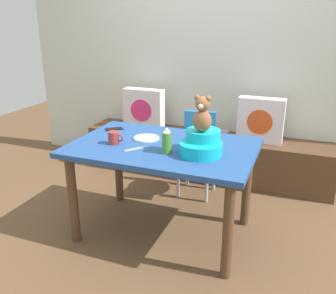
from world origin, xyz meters
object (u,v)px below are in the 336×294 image
object	(u,v)px
dinner_plate_far	(206,137)
cell_phone	(114,129)
infant_seat_teal	(201,144)
coffee_mug	(114,138)
highchair	(198,142)
ketchup_bottle	(167,141)
pillow_floral_left	(144,109)
teddy_bear	(202,115)
dinner_plate_near	(147,138)
book_stack	(218,134)
pillow_floral_right	(261,120)
dining_table	(163,158)

from	to	relation	value
dinner_plate_far	cell_phone	distance (m)	0.78
infant_seat_teal	dinner_plate_far	world-z (taller)	infant_seat_teal
dinner_plate_far	infant_seat_teal	bearing A→B (deg)	-79.42
coffee_mug	infant_seat_teal	bearing A→B (deg)	3.21
infant_seat_teal	cell_phone	distance (m)	0.89
highchair	dinner_plate_far	size ratio (longest dim) A/B	3.95
highchair	ketchup_bottle	xyz separation A→B (m)	(0.04, -0.90, 0.31)
ketchup_bottle	cell_phone	size ratio (longest dim) A/B	1.28
pillow_floral_left	teddy_bear	world-z (taller)	teddy_bear
dinner_plate_near	book_stack	bearing A→B (deg)	74.80
pillow_floral_right	infant_seat_teal	xyz separation A→B (m)	(-0.24, -1.24, 0.13)
pillow_floral_left	dining_table	size ratio (longest dim) A/B	0.33
pillow_floral_left	pillow_floral_right	bearing A→B (deg)	0.00
highchair	cell_phone	bearing A→B (deg)	-136.87
ketchup_bottle	dinner_plate_far	bearing A→B (deg)	69.04
pillow_floral_right	ketchup_bottle	world-z (taller)	ketchup_bottle
pillow_floral_left	dinner_plate_far	size ratio (longest dim) A/B	2.20
pillow_floral_left	teddy_bear	size ratio (longest dim) A/B	1.76
pillow_floral_left	dining_table	bearing A→B (deg)	-59.14
pillow_floral_left	highchair	xyz separation A→B (m)	(0.75, -0.42, -0.16)
dining_table	dinner_plate_far	world-z (taller)	dinner_plate_far
pillow_floral_left	coffee_mug	world-z (taller)	pillow_floral_left
infant_seat_teal	dinner_plate_near	size ratio (longest dim) A/B	1.65
pillow_floral_right	highchair	world-z (taller)	pillow_floral_right
pillow_floral_left	ketchup_bottle	distance (m)	1.54
dinner_plate_near	infant_seat_teal	bearing A→B (deg)	-17.87
infant_seat_teal	cell_phone	bearing A→B (deg)	161.12
dining_table	dinner_plate_near	distance (m)	0.22
teddy_bear	cell_phone	world-z (taller)	teddy_bear
dining_table	infant_seat_teal	size ratio (longest dim) A/B	4.09
book_stack	coffee_mug	world-z (taller)	coffee_mug
ketchup_bottle	dining_table	bearing A→B (deg)	120.65
highchair	coffee_mug	size ratio (longest dim) A/B	6.58
teddy_bear	coffee_mug	distance (m)	0.70
ketchup_bottle	cell_phone	xyz separation A→B (m)	(-0.62, 0.36, -0.08)
coffee_mug	cell_phone	distance (m)	0.38
highchair	teddy_bear	bearing A→B (deg)	-72.16
pillow_floral_right	dinner_plate_far	size ratio (longest dim) A/B	2.20
pillow_floral_left	dinner_plate_near	size ratio (longest dim) A/B	2.20
dinner_plate_near	cell_phone	bearing A→B (deg)	159.77
infant_seat_teal	coffee_mug	bearing A→B (deg)	-176.79
pillow_floral_left	book_stack	bearing A→B (deg)	1.45
pillow_floral_right	dinner_plate_far	world-z (taller)	pillow_floral_right
pillow_floral_right	highchair	xyz separation A→B (m)	(-0.51, -0.42, -0.16)
book_stack	coffee_mug	distance (m)	1.42
highchair	coffee_mug	xyz separation A→B (m)	(-0.40, -0.87, 0.27)
pillow_floral_right	book_stack	xyz separation A→B (m)	(-0.43, 0.02, -0.19)
pillow_floral_left	pillow_floral_right	distance (m)	1.25
coffee_mug	ketchup_bottle	bearing A→B (deg)	-4.64
dining_table	highchair	world-z (taller)	highchair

